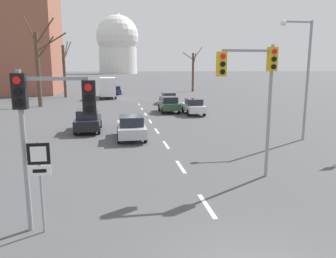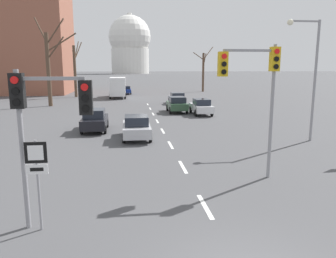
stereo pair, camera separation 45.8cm
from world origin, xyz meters
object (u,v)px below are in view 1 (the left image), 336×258
at_px(sedan_far_right, 168,98).
at_px(route_sign_post, 40,171).
at_px(sedan_near_right, 193,106).
at_px(sedan_mid_centre, 116,90).
at_px(street_lamp_right, 302,67).
at_px(sedan_distant_centre, 169,104).
at_px(traffic_signal_near_right, 255,78).
at_px(sedan_far_left, 131,127).
at_px(sedan_near_left, 88,120).
at_px(traffic_signal_near_left, 46,111).
at_px(delivery_truck, 108,87).

bearing_deg(sedan_far_right, route_sign_post, -105.23).
xyz_separation_m(sedan_near_right, sedan_mid_centre, (-7.47, 26.96, -0.07)).
distance_m(street_lamp_right, sedan_distant_centre, 16.12).
relative_size(traffic_signal_near_right, sedan_near_right, 1.32).
bearing_deg(sedan_far_left, sedan_far_right, 74.24).
xyz_separation_m(traffic_signal_near_right, sedan_near_left, (-7.62, 11.60, -3.40)).
xyz_separation_m(traffic_signal_near_right, sedan_mid_centre, (-5.40, 45.91, -3.47)).
bearing_deg(sedan_far_left, sedan_near_left, 133.59).
bearing_deg(sedan_far_right, sedan_near_left, -116.76).
distance_m(street_lamp_right, sedan_far_right, 23.37).
height_order(traffic_signal_near_left, sedan_distant_centre, traffic_signal_near_left).
bearing_deg(delivery_truck, sedan_near_left, -92.05).
bearing_deg(sedan_distant_centre, sedan_near_right, -43.00).
xyz_separation_m(sedan_mid_centre, sedan_far_left, (0.77, -37.45, 0.04)).
height_order(sedan_mid_centre, sedan_far_right, sedan_far_right).
xyz_separation_m(sedan_near_left, sedan_near_right, (9.68, 7.35, -0.00)).
relative_size(sedan_far_left, sedan_distant_centre, 1.00).
relative_size(sedan_near_right, sedan_distant_centre, 1.05).
relative_size(sedan_near_right, sedan_far_left, 1.05).
height_order(sedan_mid_centre, sedan_distant_centre, sedan_distant_centre).
relative_size(street_lamp_right, sedan_distant_centre, 1.86).
distance_m(street_lamp_right, sedan_near_right, 13.61).
distance_m(sedan_near_left, sedan_near_right, 12.16).
bearing_deg(sedan_distant_centre, traffic_signal_near_right, -89.82).
bearing_deg(sedan_far_left, traffic_signal_near_right, -61.31).
distance_m(traffic_signal_near_left, delivery_truck, 42.26).
distance_m(traffic_signal_near_left, street_lamp_right, 16.78).
xyz_separation_m(route_sign_post, sedan_near_left, (0.10, 15.21, -1.00)).
height_order(route_sign_post, street_lamp_right, street_lamp_right).
height_order(sedan_near_left, sedan_distant_centre, sedan_distant_centre).
bearing_deg(sedan_far_right, sedan_near_right, -84.92).
distance_m(sedan_far_left, sedan_far_right, 21.37).
bearing_deg(traffic_signal_near_right, street_lamp_right, 47.25).
bearing_deg(sedan_near_left, street_lamp_right, -20.53).
xyz_separation_m(traffic_signal_near_left, sedan_near_right, (9.55, 22.37, -2.65)).
bearing_deg(sedan_far_left, street_lamp_right, -10.47).
bearing_deg(sedan_far_right, traffic_signal_near_left, -104.93).
bearing_deg(traffic_signal_near_right, sedan_distant_centre, 90.18).
bearing_deg(sedan_mid_centre, delivery_truck, -99.88).
distance_m(sedan_mid_centre, sedan_far_right, 18.12).
bearing_deg(sedan_far_left, delivery_truck, 93.79).
height_order(sedan_near_right, delivery_truck, delivery_truck).
relative_size(sedan_near_left, sedan_far_right, 0.99).
xyz_separation_m(sedan_far_left, sedan_far_right, (5.80, 20.56, -0.03)).
height_order(street_lamp_right, sedan_mid_centre, street_lamp_right).
xyz_separation_m(traffic_signal_near_left, traffic_signal_near_right, (7.48, 3.42, 0.75)).
distance_m(traffic_signal_near_right, delivery_truck, 39.44).
relative_size(street_lamp_right, sedan_near_left, 1.82).
bearing_deg(traffic_signal_near_left, street_lamp_right, 36.32).
bearing_deg(sedan_far_right, sedan_far_left, -105.76).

